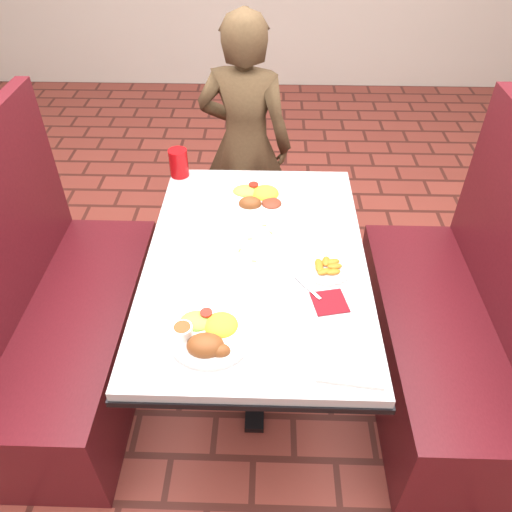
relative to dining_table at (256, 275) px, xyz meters
name	(u,v)px	position (x,y,z in m)	size (l,w,h in m)	color
dining_table	(256,275)	(0.00, 0.00, 0.00)	(0.81, 1.21, 0.75)	#BABCBF
booth_bench_left	(68,327)	(-0.80, 0.00, -0.32)	(0.47, 1.20, 1.17)	#59141B
booth_bench_right	(447,336)	(0.80, 0.00, -0.32)	(0.47, 1.20, 1.17)	#59141B
diner_person	(245,145)	(-0.09, 0.97, 0.02)	(0.49, 0.32, 1.35)	brown
near_dinner_plate	(209,332)	(-0.13, -0.39, 0.12)	(0.26, 0.26, 0.08)	white
far_dinner_plate	(258,196)	(0.00, 0.36, 0.12)	(0.28, 0.28, 0.07)	white
plantain_plate	(327,268)	(0.25, -0.07, 0.11)	(0.17, 0.17, 0.03)	white
maroon_napkin	(329,302)	(0.25, -0.23, 0.10)	(0.11, 0.11, 0.00)	maroon
spoon_utensil	(307,287)	(0.18, -0.16, 0.10)	(0.01, 0.14, 0.00)	silver
red_tumbler	(179,163)	(-0.36, 0.55, 0.16)	(0.08, 0.08, 0.13)	#AF0B0E
paper_napkin	(349,365)	(0.29, -0.48, 0.10)	(0.19, 0.14, 0.01)	white
knife_utensil	(225,340)	(-0.08, -0.41, 0.11)	(0.01, 0.18, 0.00)	silver
fork_utensil	(209,321)	(-0.14, -0.33, 0.11)	(0.01, 0.16, 0.00)	silver
lettuce_shreds	(267,246)	(0.04, 0.06, 0.10)	(0.28, 0.32, 0.00)	#7FAE45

